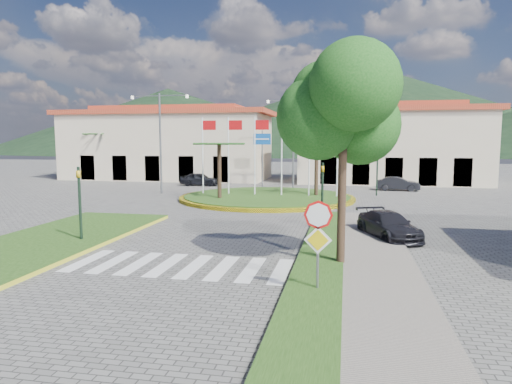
% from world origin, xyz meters
% --- Properties ---
extents(ground, '(160.00, 160.00, 0.00)m').
position_xyz_m(ground, '(0.00, 0.00, 0.00)').
color(ground, '#5C5B58').
rests_on(ground, ground).
extents(sidewalk_right, '(4.00, 28.00, 0.15)m').
position_xyz_m(sidewalk_right, '(6.00, 2.00, 0.07)').
color(sidewalk_right, gray).
rests_on(sidewalk_right, ground).
extents(verge_right, '(1.60, 28.00, 0.18)m').
position_xyz_m(verge_right, '(4.80, 2.00, 0.09)').
color(verge_right, '#204112').
rests_on(verge_right, ground).
extents(median_left, '(5.00, 14.00, 0.18)m').
position_xyz_m(median_left, '(-6.50, 6.00, 0.09)').
color(median_left, '#204112').
rests_on(median_left, ground).
extents(crosswalk, '(8.00, 3.00, 0.01)m').
position_xyz_m(crosswalk, '(0.00, 4.00, 0.01)').
color(crosswalk, silver).
rests_on(crosswalk, ground).
extents(roundabout_island, '(12.70, 12.70, 6.00)m').
position_xyz_m(roundabout_island, '(0.00, 22.00, 0.17)').
color(roundabout_island, yellow).
rests_on(roundabout_island, ground).
extents(stop_sign, '(0.80, 0.11, 2.65)m').
position_xyz_m(stop_sign, '(4.90, 1.96, 1.79)').
color(stop_sign, slate).
rests_on(stop_sign, ground).
extents(deciduous_tree, '(3.60, 3.60, 6.80)m').
position_xyz_m(deciduous_tree, '(5.50, 5.00, 5.18)').
color(deciduous_tree, black).
rests_on(deciduous_tree, ground).
extents(traffic_light_left, '(0.15, 0.18, 3.20)m').
position_xyz_m(traffic_light_left, '(-5.20, 6.50, 1.94)').
color(traffic_light_left, black).
rests_on(traffic_light_left, ground).
extents(traffic_light_right, '(0.15, 0.18, 3.20)m').
position_xyz_m(traffic_light_right, '(4.50, 12.00, 1.94)').
color(traffic_light_right, black).
rests_on(traffic_light_right, ground).
extents(traffic_light_far, '(0.18, 0.15, 3.20)m').
position_xyz_m(traffic_light_far, '(8.00, 26.00, 1.94)').
color(traffic_light_far, black).
rests_on(traffic_light_far, ground).
extents(direction_sign_west, '(1.60, 0.14, 5.20)m').
position_xyz_m(direction_sign_west, '(-2.00, 30.97, 3.53)').
color(direction_sign_west, slate).
rests_on(direction_sign_west, ground).
extents(direction_sign_east, '(1.60, 0.14, 5.20)m').
position_xyz_m(direction_sign_east, '(3.00, 30.97, 3.53)').
color(direction_sign_east, slate).
rests_on(direction_sign_east, ground).
extents(street_lamp_centre, '(4.80, 0.16, 8.00)m').
position_xyz_m(street_lamp_centre, '(1.00, 30.00, 4.50)').
color(street_lamp_centre, slate).
rests_on(street_lamp_centre, ground).
extents(street_lamp_west, '(4.80, 0.16, 8.00)m').
position_xyz_m(street_lamp_west, '(-9.00, 24.00, 4.50)').
color(street_lamp_west, slate).
rests_on(street_lamp_west, ground).
extents(building_left, '(23.32, 9.54, 8.05)m').
position_xyz_m(building_left, '(-14.00, 38.00, 3.90)').
color(building_left, beige).
rests_on(building_left, ground).
extents(building_right, '(19.08, 9.54, 8.05)m').
position_xyz_m(building_right, '(10.00, 38.00, 3.90)').
color(building_right, beige).
rests_on(building_right, ground).
extents(hill_far_west, '(140.00, 140.00, 22.00)m').
position_xyz_m(hill_far_west, '(-55.00, 140.00, 11.00)').
color(hill_far_west, black).
rests_on(hill_far_west, ground).
extents(hill_far_mid, '(180.00, 180.00, 30.00)m').
position_xyz_m(hill_far_mid, '(15.00, 160.00, 15.00)').
color(hill_far_mid, black).
rests_on(hill_far_mid, ground).
extents(hill_near_back, '(110.00, 110.00, 16.00)m').
position_xyz_m(hill_near_back, '(-10.00, 130.00, 8.00)').
color(hill_near_back, black).
rests_on(hill_near_back, ground).
extents(white_van, '(4.00, 2.35, 1.04)m').
position_xyz_m(white_van, '(-12.93, 34.86, 0.52)').
color(white_van, silver).
rests_on(white_van, ground).
extents(car_dark_a, '(3.75, 1.69, 1.25)m').
position_xyz_m(car_dark_a, '(-8.00, 30.79, 0.63)').
color(car_dark_a, black).
rests_on(car_dark_a, ground).
extents(car_dark_b, '(3.69, 1.54, 1.19)m').
position_xyz_m(car_dark_b, '(10.03, 30.00, 0.59)').
color(car_dark_b, black).
rests_on(car_dark_b, ground).
extents(car_side_right, '(3.04, 4.32, 1.16)m').
position_xyz_m(car_side_right, '(7.50, 9.95, 0.58)').
color(car_side_right, black).
rests_on(car_side_right, ground).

